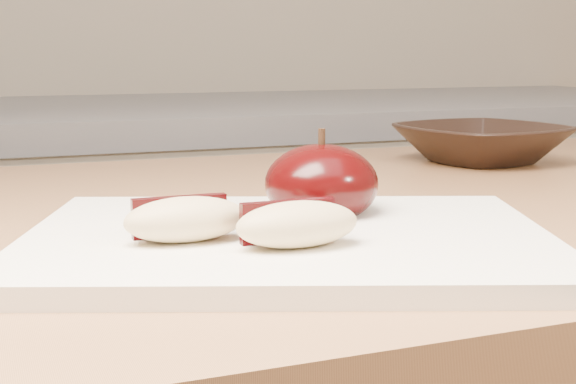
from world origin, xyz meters
name	(u,v)px	position (x,y,z in m)	size (l,w,h in m)	color
cutting_board	(288,241)	(0.05, 0.36, 0.91)	(0.33, 0.24, 0.01)	white
apple_half	(321,184)	(0.09, 0.40, 0.93)	(0.08, 0.08, 0.07)	black
apple_wedge_a	(185,219)	(-0.02, 0.35, 0.93)	(0.07, 0.04, 0.03)	#D5BA87
apple_wedge_b	(296,224)	(0.04, 0.32, 0.93)	(0.07, 0.04, 0.03)	#D5BA87
bowl	(481,144)	(0.40, 0.65, 0.92)	(0.18, 0.18, 0.04)	black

